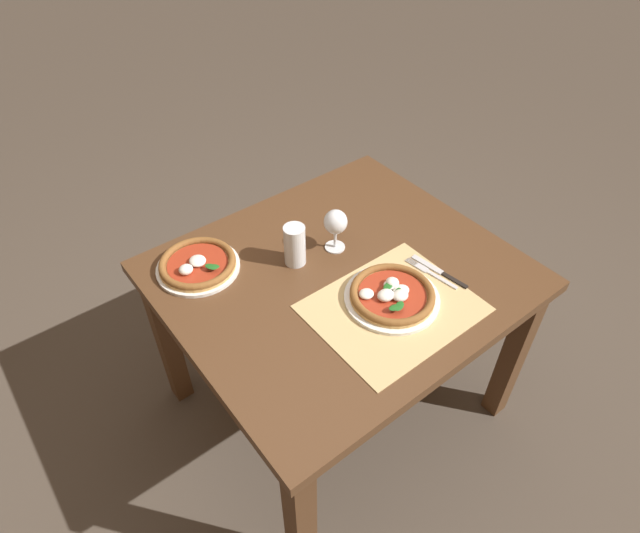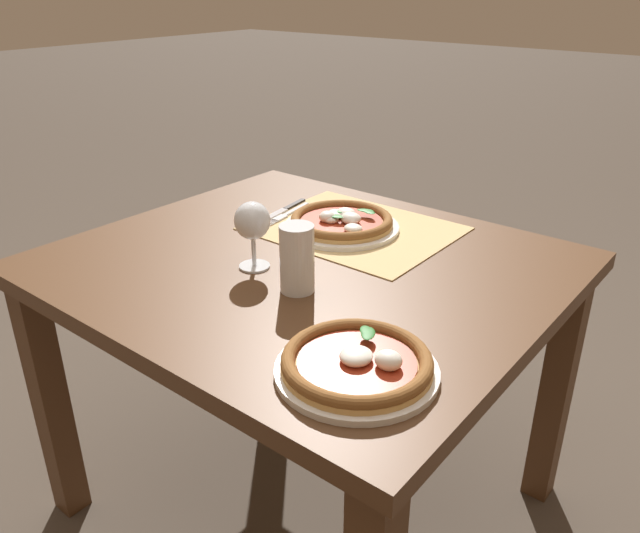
% 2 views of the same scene
% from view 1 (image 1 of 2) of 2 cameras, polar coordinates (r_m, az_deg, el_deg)
% --- Properties ---
extents(ground_plane, '(24.00, 24.00, 0.00)m').
position_cam_1_polar(ground_plane, '(2.33, 1.73, -13.92)').
color(ground_plane, '#473D33').
extents(dining_table, '(1.11, 0.98, 0.74)m').
position_cam_1_polar(dining_table, '(1.83, 2.14, -3.05)').
color(dining_table, '#4C301C').
rests_on(dining_table, ground).
extents(paper_placemat, '(0.49, 0.40, 0.00)m').
position_cam_1_polar(paper_placemat, '(1.66, 7.78, -4.40)').
color(paper_placemat, tan).
rests_on(paper_placemat, dining_table).
extents(pizza_near, '(0.30, 0.30, 0.05)m').
position_cam_1_polar(pizza_near, '(1.66, 7.69, -3.02)').
color(pizza_near, silver).
rests_on(pizza_near, paper_placemat).
extents(pizza_far, '(0.27, 0.27, 0.05)m').
position_cam_1_polar(pizza_far, '(1.80, -12.93, 0.21)').
color(pizza_far, silver).
rests_on(pizza_far, dining_table).
extents(wine_glass, '(0.08, 0.08, 0.16)m').
position_cam_1_polar(wine_glass, '(1.78, 1.66, 4.61)').
color(wine_glass, silver).
rests_on(wine_glass, dining_table).
extents(pint_glass, '(0.07, 0.07, 0.15)m').
position_cam_1_polar(pint_glass, '(1.75, -2.71, 2.22)').
color(pint_glass, silver).
rests_on(pint_glass, dining_table).
extents(fork, '(0.04, 0.20, 0.00)m').
position_cam_1_polar(fork, '(1.78, 11.72, -0.70)').
color(fork, '#B7B7BC').
rests_on(fork, paper_placemat).
extents(knife, '(0.05, 0.22, 0.01)m').
position_cam_1_polar(knife, '(1.79, 12.58, -0.51)').
color(knife, black).
rests_on(knife, paper_placemat).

